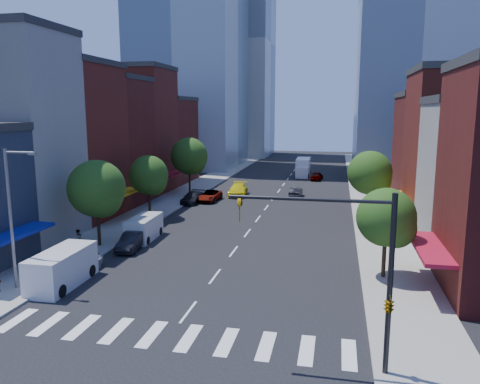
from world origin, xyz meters
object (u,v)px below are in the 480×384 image
object	(u,v)px
parked_car_third	(209,196)
parked_car_second	(132,241)
taxi	(238,190)
box_truck	(303,168)
cargo_van_far	(144,228)
traffic_car_far	(317,176)
pedestrian_far	(78,240)
cargo_van_near	(61,269)
parked_car_rear	(192,198)
traffic_car_oncoming	(296,192)
parked_car_front	(80,264)

from	to	relation	value
parked_car_third	parked_car_second	bearing A→B (deg)	-89.41
taxi	box_truck	world-z (taller)	box_truck
cargo_van_far	traffic_car_far	bearing A→B (deg)	68.96
parked_car_second	pedestrian_far	size ratio (longest dim) A/B	2.53
cargo_van_near	box_truck	distance (m)	57.07
parked_car_rear	taxi	world-z (taller)	taxi
parked_car_third	taxi	world-z (taller)	taxi
parked_car_rear	pedestrian_far	bearing A→B (deg)	-96.01
box_truck	pedestrian_far	size ratio (longest dim) A/B	4.56
traffic_car_far	pedestrian_far	xyz separation A→B (m)	(-17.44, -44.45, 0.29)
parked_car_third	traffic_car_oncoming	bearing A→B (deg)	27.58
taxi	traffic_car_oncoming	xyz separation A→B (m)	(7.82, 0.43, -0.15)
cargo_van_near	parked_car_second	bearing A→B (deg)	81.89
taxi	traffic_car_far	distance (m)	19.43
parked_car_front	parked_car_rear	distance (m)	26.33
parked_car_front	box_truck	bearing A→B (deg)	75.94
parked_car_rear	pedestrian_far	xyz separation A→B (m)	(-3.07, -21.44, 0.30)
cargo_van_near	parked_car_front	bearing A→B (deg)	88.77
parked_car_rear	traffic_car_oncoming	distance (m)	14.04
cargo_van_far	traffic_car_far	size ratio (longest dim) A/B	1.19
cargo_van_far	taxi	distance (m)	23.48
traffic_car_oncoming	box_truck	world-z (taller)	box_truck
traffic_car_oncoming	box_truck	distance (m)	20.50
parked_car_front	taxi	xyz separation A→B (m)	(4.51, 32.60, 0.08)
parked_car_front	parked_car_rear	size ratio (longest dim) A/B	0.91
parked_car_front	cargo_van_near	bearing A→B (deg)	-91.58
parked_car_second	cargo_van_far	xyz separation A→B (m)	(-0.27, 3.13, 0.32)
parked_car_front	box_truck	distance (m)	54.78
parked_car_rear	box_truck	world-z (taller)	box_truck
box_truck	parked_car_third	bearing A→B (deg)	-112.40
cargo_van_near	cargo_van_far	world-z (taller)	cargo_van_near
traffic_car_oncoming	box_truck	bearing A→B (deg)	-86.34
cargo_van_near	traffic_car_oncoming	bearing A→B (deg)	69.47
traffic_car_far	pedestrian_far	world-z (taller)	pedestrian_far
parked_car_rear	pedestrian_far	size ratio (longest dim) A/B	2.82
cargo_van_far	cargo_van_near	bearing A→B (deg)	-95.92
parked_car_rear	traffic_car_far	size ratio (longest dim) A/B	1.16
cargo_van_far	parked_car_second	bearing A→B (deg)	-87.31
parked_car_second	pedestrian_far	world-z (taller)	pedestrian_far
parked_car_third	parked_car_front	bearing A→B (deg)	-91.11
taxi	traffic_car_oncoming	world-z (taller)	taxi
cargo_van_near	traffic_car_oncoming	distance (m)	37.47
parked_car_front	parked_car_third	bearing A→B (deg)	84.82
pedestrian_far	parked_car_front	bearing A→B (deg)	66.37
traffic_car_far	traffic_car_oncoming	bearing A→B (deg)	89.32
parked_car_third	taxi	size ratio (longest dim) A/B	0.88
parked_car_second	pedestrian_far	xyz separation A→B (m)	(-4.11, -1.40, 0.29)
taxi	traffic_car_oncoming	bearing A→B (deg)	-1.98
box_truck	pedestrian_far	world-z (taller)	box_truck
cargo_van_far	traffic_car_oncoming	size ratio (longest dim) A/B	1.21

